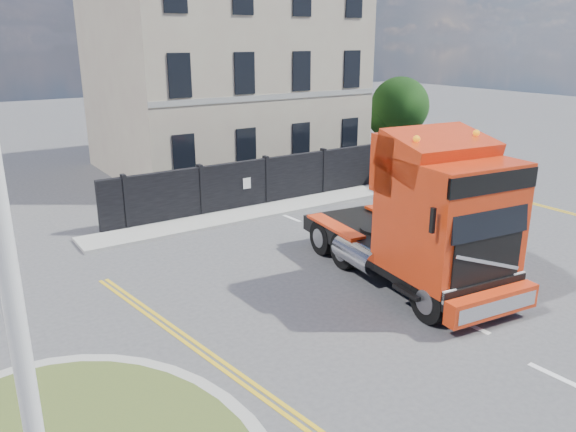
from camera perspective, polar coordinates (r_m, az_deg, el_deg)
ground at (r=14.86m, az=2.82°, el=-9.44°), size 120.00×120.00×0.00m
hoarding_fence at (r=25.04m, az=2.75°, el=4.29°), size 18.80×0.25×2.00m
georgian_building at (r=30.49m, az=-6.68°, el=15.63°), size 12.30×10.30×12.80m
tree at (r=32.04m, az=10.98°, el=10.63°), size 3.20×3.20×4.80m
pavement_far at (r=24.26m, az=2.92°, el=1.55°), size 20.00×1.60×0.12m
truck at (r=15.73m, az=14.14°, el=-0.67°), size 3.52×7.56×4.38m
flatbed_pickup at (r=26.31m, az=13.95°, el=4.74°), size 3.07×5.41×2.10m
lamppost_island at (r=5.43m, az=-24.95°, el=-15.77°), size 0.23×0.46×7.50m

